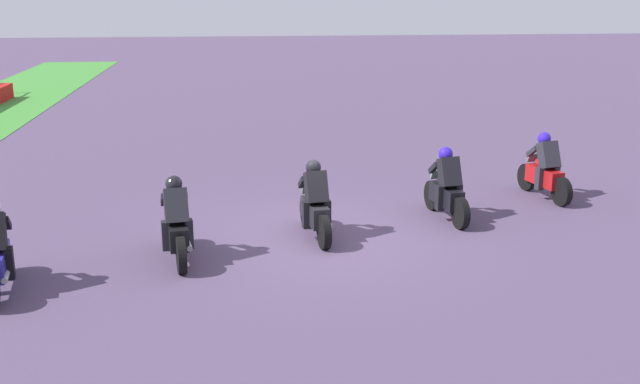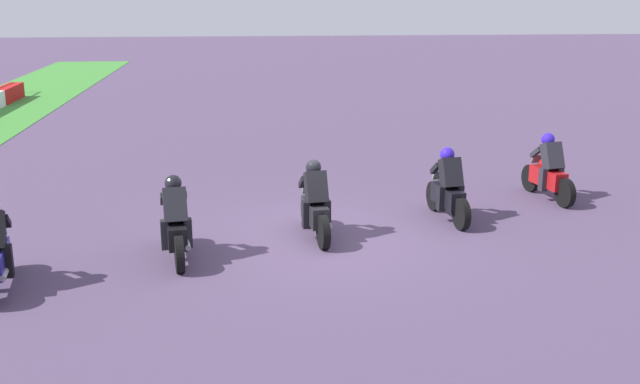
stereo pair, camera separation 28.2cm
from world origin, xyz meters
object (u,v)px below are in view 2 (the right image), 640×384
at_px(rider_lane_a, 549,172).
at_px(rider_lane_d, 176,225).
at_px(rider_lane_c, 315,206).
at_px(rider_lane_b, 448,191).

distance_m(rider_lane_a, rider_lane_d, 8.67).
xyz_separation_m(rider_lane_c, rider_lane_d, (-0.97, 2.55, 0.00)).
distance_m(rider_lane_b, rider_lane_d, 5.71).
height_order(rider_lane_a, rider_lane_d, same).
relative_size(rider_lane_c, rider_lane_d, 1.00).
bearing_deg(rider_lane_c, rider_lane_d, 102.85).
bearing_deg(rider_lane_b, rider_lane_c, 98.75).
bearing_deg(rider_lane_d, rider_lane_a, -77.35).
xyz_separation_m(rider_lane_a, rider_lane_c, (-2.24, 5.50, 0.00)).
distance_m(rider_lane_a, rider_lane_b, 2.98).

